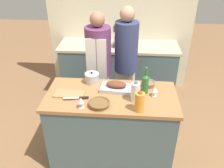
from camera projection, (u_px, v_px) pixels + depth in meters
ground_plane at (111, 154)px, 3.10m from camera, size 12.00×12.00×0.00m
kitchen_island at (111, 127)px, 2.86m from camera, size 1.46×0.69×0.93m
back_counter at (118, 70)px, 4.16m from camera, size 1.98×0.60×0.91m
back_wall at (120, 18)px, 4.04m from camera, size 2.48×0.10×2.55m
roasting_pan at (116, 87)px, 2.69m from camera, size 0.37×0.24×0.11m
wicker_basket at (99, 103)px, 2.43m from camera, size 0.22×0.22×0.05m
cutting_board at (69, 94)px, 2.62m from camera, size 0.34×0.19×0.02m
stock_pot at (92, 78)px, 2.83m from camera, size 0.17×0.17×0.14m
mixing_bowl at (148, 83)px, 2.77m from camera, size 0.17×0.17×0.06m
juice_jug at (139, 102)px, 2.33m from camera, size 0.10×0.10×0.22m
milk_jug at (135, 92)px, 2.47m from camera, size 0.09×0.09×0.23m
wine_bottle_green at (145, 83)px, 2.60m from camera, size 0.08×0.08×0.31m
wine_glass_left at (81, 101)px, 2.38m from camera, size 0.07×0.07×0.12m
wine_glass_right at (155, 90)px, 2.57m from camera, size 0.07×0.07×0.11m
knife_chef at (77, 98)px, 2.54m from camera, size 0.28×0.07×0.01m
stand_mixer at (119, 38)px, 3.79m from camera, size 0.18×0.14×0.36m
condiment_bottle_tall at (117, 40)px, 3.98m from camera, size 0.06×0.06×0.14m
condiment_bottle_short at (122, 39)px, 3.96m from camera, size 0.05×0.05×0.16m
person_cook_aproned at (99, 66)px, 3.27m from camera, size 0.34×0.35×1.65m
person_cook_guest at (126, 61)px, 3.30m from camera, size 0.31×0.31×1.71m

